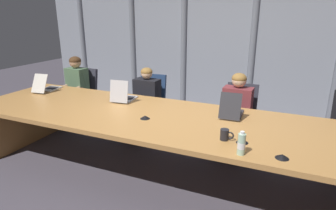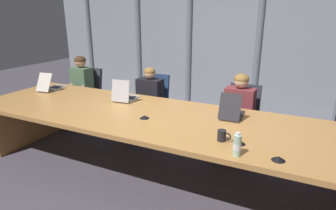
{
  "view_description": "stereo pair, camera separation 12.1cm",
  "coord_description": "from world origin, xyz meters",
  "px_view_note": "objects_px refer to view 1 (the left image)",
  "views": [
    {
      "loc": [
        1.27,
        -2.73,
        1.85
      ],
      "look_at": [
        0.03,
        0.13,
        0.85
      ],
      "focal_mm": 30.21,
      "sensor_mm": 36.0,
      "label": 1
    },
    {
      "loc": [
        1.38,
        -2.68,
        1.85
      ],
      "look_at": [
        0.03,
        0.13,
        0.85
      ],
      "focal_mm": 30.21,
      "sensor_mm": 36.0,
      "label": 2
    }
  ],
  "objects_px": {
    "laptop_left_end": "(47,87)",
    "person_left_mid": "(144,99)",
    "office_chair_left_end": "(82,102)",
    "coffee_mug_near": "(225,135)",
    "person_left_end": "(74,87)",
    "water_bottle_primary": "(241,144)",
    "laptop_center": "(232,111)",
    "office_chair_center": "(238,126)",
    "office_chair_left_mid": "(149,112)",
    "conference_mic_left_side": "(242,141)",
    "person_center": "(236,109)",
    "conference_mic_right_side": "(282,156)",
    "conference_mic_middle": "(145,117)",
    "laptop_left_mid": "(123,96)"
  },
  "relations": [
    {
      "from": "laptop_left_end",
      "to": "laptop_center",
      "type": "distance_m",
      "value": 2.78
    },
    {
      "from": "person_center",
      "to": "laptop_left_end",
      "type": "bearing_deg",
      "value": -75.65
    },
    {
      "from": "laptop_left_end",
      "to": "office_chair_center",
      "type": "bearing_deg",
      "value": -81.71
    },
    {
      "from": "office_chair_left_end",
      "to": "office_chair_center",
      "type": "bearing_deg",
      "value": 96.81
    },
    {
      "from": "person_left_mid",
      "to": "laptop_center",
      "type": "bearing_deg",
      "value": 69.05
    },
    {
      "from": "person_left_end",
      "to": "person_center",
      "type": "xyz_separation_m",
      "value": [
        2.75,
        -0.0,
        -0.03
      ]
    },
    {
      "from": "person_center",
      "to": "conference_mic_left_side",
      "type": "distance_m",
      "value": 1.31
    },
    {
      "from": "coffee_mug_near",
      "to": "office_chair_left_mid",
      "type": "bearing_deg",
      "value": 136.65
    },
    {
      "from": "person_left_mid",
      "to": "coffee_mug_near",
      "type": "bearing_deg",
      "value": 51.57
    },
    {
      "from": "office_chair_left_mid",
      "to": "coffee_mug_near",
      "type": "bearing_deg",
      "value": 43.45
    },
    {
      "from": "coffee_mug_near",
      "to": "conference_mic_right_side",
      "type": "xyz_separation_m",
      "value": [
        0.5,
        -0.16,
        -0.03
      ]
    },
    {
      "from": "person_center",
      "to": "conference_mic_left_side",
      "type": "relative_size",
      "value": 10.09
    },
    {
      "from": "coffee_mug_near",
      "to": "person_left_mid",
      "type": "bearing_deg",
      "value": 140.01
    },
    {
      "from": "person_left_end",
      "to": "office_chair_center",
      "type": "bearing_deg",
      "value": 97.77
    },
    {
      "from": "water_bottle_primary",
      "to": "conference_mic_left_side",
      "type": "relative_size",
      "value": 1.87
    },
    {
      "from": "laptop_center",
      "to": "person_left_end",
      "type": "height_order",
      "value": "person_left_end"
    },
    {
      "from": "office_chair_left_end",
      "to": "person_left_end",
      "type": "xyz_separation_m",
      "value": [
        -0.01,
        -0.16,
        0.32
      ]
    },
    {
      "from": "laptop_center",
      "to": "person_left_mid",
      "type": "distance_m",
      "value": 1.57
    },
    {
      "from": "laptop_left_end",
      "to": "laptop_center",
      "type": "xyz_separation_m",
      "value": [
        2.78,
        -0.01,
        0.0
      ]
    },
    {
      "from": "person_left_end",
      "to": "water_bottle_primary",
      "type": "distance_m",
      "value": 3.41
    },
    {
      "from": "laptop_left_mid",
      "to": "conference_mic_right_side",
      "type": "distance_m",
      "value": 2.19
    },
    {
      "from": "laptop_center",
      "to": "office_chair_center",
      "type": "xyz_separation_m",
      "value": [
        -0.03,
        0.76,
        -0.47
      ]
    },
    {
      "from": "laptop_left_end",
      "to": "coffee_mug_near",
      "type": "xyz_separation_m",
      "value": [
        2.86,
        -0.69,
        -0.0
      ]
    },
    {
      "from": "office_chair_center",
      "to": "person_center",
      "type": "bearing_deg",
      "value": -9.94
    },
    {
      "from": "office_chair_left_mid",
      "to": "office_chair_center",
      "type": "distance_m",
      "value": 1.42
    },
    {
      "from": "laptop_left_end",
      "to": "water_bottle_primary",
      "type": "relative_size",
      "value": 2.25
    },
    {
      "from": "person_left_end",
      "to": "office_chair_left_mid",
      "type": "bearing_deg",
      "value": 101.17
    },
    {
      "from": "office_chair_center",
      "to": "conference_mic_left_side",
      "type": "relative_size",
      "value": 8.33
    },
    {
      "from": "office_chair_left_end",
      "to": "water_bottle_primary",
      "type": "bearing_deg",
      "value": 68.24
    },
    {
      "from": "laptop_left_mid",
      "to": "conference_mic_right_side",
      "type": "xyz_separation_m",
      "value": [
        2.02,
        -0.86,
        -0.04
      ]
    },
    {
      "from": "office_chair_left_end",
      "to": "conference_mic_right_side",
      "type": "height_order",
      "value": "office_chair_left_end"
    },
    {
      "from": "person_left_end",
      "to": "person_center",
      "type": "distance_m",
      "value": 2.75
    },
    {
      "from": "office_chair_left_end",
      "to": "laptop_left_end",
      "type": "bearing_deg",
      "value": 7.42
    },
    {
      "from": "water_bottle_primary",
      "to": "office_chair_left_end",
      "type": "bearing_deg",
      "value": 151.41
    },
    {
      "from": "laptop_left_end",
      "to": "laptop_center",
      "type": "bearing_deg",
      "value": -97.14
    },
    {
      "from": "laptop_center",
      "to": "office_chair_center",
      "type": "bearing_deg",
      "value": 0.11
    },
    {
      "from": "office_chair_left_mid",
      "to": "conference_mic_left_side",
      "type": "height_order",
      "value": "office_chair_left_mid"
    },
    {
      "from": "office_chair_left_end",
      "to": "conference_mic_right_side",
      "type": "relative_size",
      "value": 8.5
    },
    {
      "from": "conference_mic_middle",
      "to": "conference_mic_right_side",
      "type": "relative_size",
      "value": 1.0
    },
    {
      "from": "person_left_mid",
      "to": "conference_mic_right_side",
      "type": "distance_m",
      "value": 2.48
    },
    {
      "from": "office_chair_left_end",
      "to": "conference_mic_left_side",
      "type": "distance_m",
      "value": 3.37
    },
    {
      "from": "water_bottle_primary",
      "to": "coffee_mug_near",
      "type": "xyz_separation_m",
      "value": [
        -0.18,
        0.23,
        -0.04
      ]
    },
    {
      "from": "laptop_center",
      "to": "conference_mic_middle",
      "type": "relative_size",
      "value": 3.79
    },
    {
      "from": "laptop_left_end",
      "to": "person_left_mid",
      "type": "xyz_separation_m",
      "value": [
        1.34,
        0.58,
        -0.19
      ]
    },
    {
      "from": "laptop_left_end",
      "to": "office_chair_left_mid",
      "type": "bearing_deg",
      "value": -67.67
    },
    {
      "from": "office_chair_left_end",
      "to": "coffee_mug_near",
      "type": "bearing_deg",
      "value": 70.25
    },
    {
      "from": "conference_mic_middle",
      "to": "laptop_left_mid",
      "type": "bearing_deg",
      "value": 139.8
    },
    {
      "from": "office_chair_left_mid",
      "to": "office_chair_center",
      "type": "xyz_separation_m",
      "value": [
        1.42,
        -0.0,
        -0.01
      ]
    },
    {
      "from": "office_chair_center",
      "to": "water_bottle_primary",
      "type": "distance_m",
      "value": 1.76
    },
    {
      "from": "office_chair_left_mid",
      "to": "conference_mic_left_side",
      "type": "bearing_deg",
      "value": 46.34
    }
  ]
}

